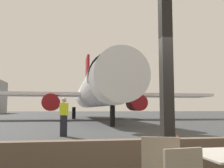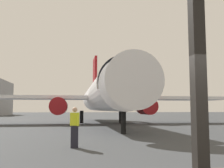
# 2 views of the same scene
# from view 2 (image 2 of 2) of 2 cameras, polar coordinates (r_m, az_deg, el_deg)

# --- Properties ---
(ground_plane) EXTENTS (220.00, 220.00, 0.00)m
(ground_plane) POSITION_cam_2_polar(r_m,az_deg,el_deg) (43.94, -5.79, -7.71)
(ground_plane) COLOR #383A3D
(window_frame) EXTENTS (8.19, 0.24, 3.90)m
(window_frame) POSITION_cam_2_polar(r_m,az_deg,el_deg) (4.34, 18.73, -9.28)
(window_frame) COLOR brown
(window_frame) RESTS_ON ground
(airplane) EXTENTS (29.67, 30.64, 10.09)m
(airplane) POSITION_cam_2_polar(r_m,az_deg,el_deg) (29.33, -1.78, -2.41)
(airplane) COLOR silver
(airplane) RESTS_ON ground
(ground_crew_worker) EXTENTS (0.40, 0.49, 1.74)m
(ground_crew_worker) POSITION_cam_2_polar(r_m,az_deg,el_deg) (11.43, -8.21, -9.25)
(ground_crew_worker) COLOR black
(ground_crew_worker) RESTS_ON ground
(traffic_cone) EXTENTS (0.36, 0.36, 0.58)m
(traffic_cone) POSITION_cam_2_polar(r_m,az_deg,el_deg) (6.76, 19.38, -16.93)
(traffic_cone) COLOR orange
(traffic_cone) RESTS_ON ground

